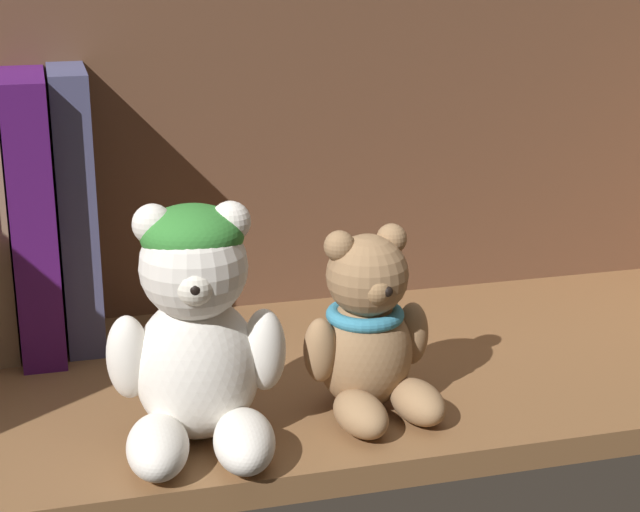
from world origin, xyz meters
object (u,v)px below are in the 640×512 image
(teddy_bear_smaller, at_px, (369,335))
(book_7, at_px, (33,210))
(teddy_bear_larger, at_px, (196,333))
(book_8, at_px, (76,206))

(teddy_bear_smaller, bearing_deg, book_7, 138.36)
(book_7, height_order, teddy_bear_larger, book_7)
(book_7, bearing_deg, teddy_bear_larger, -65.22)
(book_8, relative_size, teddy_bear_smaller, 1.69)
(book_8, xyz_separation_m, teddy_bear_larger, (0.06, -0.21, -0.03))
(book_8, height_order, teddy_bear_larger, book_8)
(book_7, relative_size, book_8, 0.99)
(teddy_bear_larger, bearing_deg, book_7, 114.78)
(book_7, height_order, teddy_bear_smaller, book_7)
(book_7, distance_m, teddy_bear_smaller, 0.30)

